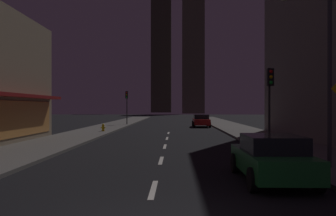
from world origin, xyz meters
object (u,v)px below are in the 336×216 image
at_px(car_parked_near, 271,158).
at_px(fire_hydrant_far_left, 103,128).
at_px(car_parked_far, 201,121).
at_px(traffic_light_near_right, 270,90).
at_px(street_lamp_right, 307,31).
at_px(traffic_light_far_left, 127,100).

xyz_separation_m(car_parked_near, fire_hydrant_far_left, (-9.50, 19.99, -0.29)).
distance_m(car_parked_far, fire_hydrant_far_left, 13.17).
xyz_separation_m(car_parked_near, traffic_light_near_right, (1.90, 7.08, 2.45)).
relative_size(car_parked_near, street_lamp_right, 0.64).
bearing_deg(car_parked_near, street_lamp_right, 45.82).
xyz_separation_m(car_parked_far, traffic_light_near_right, (1.90, -22.02, 2.45)).
distance_m(traffic_light_near_right, traffic_light_far_left, 27.37).
xyz_separation_m(traffic_light_far_left, street_lamp_right, (10.88, -30.32, 1.87)).
distance_m(car_parked_near, traffic_light_far_left, 33.50).
bearing_deg(traffic_light_near_right, fire_hydrant_far_left, 131.46).
bearing_deg(fire_hydrant_far_left, car_parked_near, -64.58).
distance_m(fire_hydrant_far_left, street_lamp_right, 21.87).
bearing_deg(traffic_light_far_left, street_lamp_right, -70.26).
relative_size(car_parked_far, traffic_light_near_right, 1.01).
xyz_separation_m(fire_hydrant_far_left, traffic_light_far_left, (0.40, 12.16, 2.74)).
height_order(car_parked_near, car_parked_far, same).
bearing_deg(street_lamp_right, car_parked_near, -134.18).
bearing_deg(car_parked_far, street_lamp_right, -86.27).
bearing_deg(street_lamp_right, fire_hydrant_far_left, 121.85).
height_order(car_parked_near, traffic_light_far_left, traffic_light_far_left).
distance_m(car_parked_near, car_parked_far, 29.10).
distance_m(car_parked_near, street_lamp_right, 5.02).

